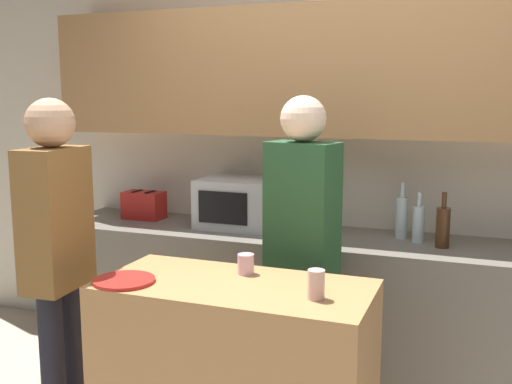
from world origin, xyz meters
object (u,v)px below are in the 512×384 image
toaster (144,205)px  cup_1 (316,284)px  bottle_2 (443,227)px  person_left (57,248)px  bottle_1 (418,223)px  bottle_0 (402,217)px  plate_on_island (124,281)px  person_center (302,235)px  microwave (243,203)px  cup_0 (246,264)px

toaster → cup_1: (1.50, -1.22, -0.00)m
toaster → bottle_2: bottle_2 is taller
person_left → bottle_1: bearing=124.5°
bottle_0 → cup_1: 1.27m
plate_on_island → person_center: size_ratio=0.15×
cup_1 → person_center: bearing=111.3°
toaster → cup_1: toaster is taller
microwave → bottle_0: (0.96, 0.04, -0.03)m
plate_on_island → cup_0: cup_0 is taller
microwave → cup_1: microwave is taller
bottle_0 → plate_on_island: 1.66m
microwave → person_center: 0.83m
bottle_0 → plate_on_island: (-0.97, -1.34, -0.09)m
bottle_1 → plate_on_island: (-1.07, -1.28, -0.07)m
bottle_1 → cup_1: 1.22m
bottle_1 → cup_0: bearing=-123.0°
microwave → person_left: bearing=-109.4°
bottle_1 → bottle_2: bottle_2 is taller
person_center → cup_0: bearing=84.4°
bottle_0 → bottle_2: bearing=-30.7°
bottle_2 → cup_0: 1.19m
cup_0 → person_center: size_ratio=0.05×
person_left → bottle_2: bearing=120.3°
cup_1 → toaster: bearing=141.0°
cup_0 → person_left: person_left is taller
toaster → plate_on_island: bearing=-62.0°
bottle_1 → person_center: 0.77m
cup_1 → person_center: size_ratio=0.07×
bottle_1 → toaster: bearing=179.2°
microwave → toaster: 0.71m
bottle_0 → cup_0: size_ratio=3.63×
plate_on_island → cup_0: bearing=34.0°
bottle_2 → microwave: bearing=175.3°
bottle_2 → bottle_1: bearing=151.1°
bottle_2 → plate_on_island: bottle_2 is taller
plate_on_island → person_left: person_left is taller
bottle_2 → plate_on_island: bearing=-135.1°
bottle_0 → person_center: 0.76m
microwave → cup_0: microwave is taller
bottle_2 → cup_0: bearing=-130.4°
microwave → bottle_0: 0.96m
plate_on_island → person_center: 0.90m
toaster → bottle_1: 1.76m
bottle_0 → bottle_2: 0.27m
bottle_1 → person_left: size_ratio=0.17×
cup_0 → person_center: (0.14, 0.40, 0.05)m
plate_on_island → person_left: bearing=167.8°
cup_1 → person_center: 0.65m
toaster → person_left: size_ratio=0.15×
cup_0 → cup_1: (0.38, -0.21, 0.01)m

